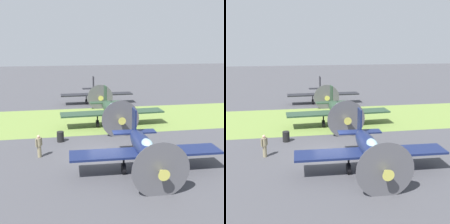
# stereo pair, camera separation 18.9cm
# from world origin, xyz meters

# --- Properties ---
(ground_plane) EXTENTS (160.00, 160.00, 0.00)m
(ground_plane) POSITION_xyz_m (0.00, 0.00, 0.00)
(ground_plane) COLOR #424247
(grass_verge) EXTENTS (120.00, 11.00, 0.01)m
(grass_verge) POSITION_xyz_m (0.00, -10.49, 0.00)
(grass_verge) COLOR olive
(grass_verge) RESTS_ON ground
(airplane_lead) EXTENTS (10.10, 8.02, 3.61)m
(airplane_lead) POSITION_xyz_m (-2.24, 3.01, 1.51)
(airplane_lead) COLOR #141E47
(airplane_lead) RESTS_ON ground
(airplane_wingman) EXTENTS (10.50, 8.32, 3.75)m
(airplane_wingman) POSITION_xyz_m (-1.92, -7.92, 1.57)
(airplane_wingman) COLOR #233D28
(airplane_wingman) RESTS_ON ground
(airplane_trail) EXTENTS (9.72, 7.73, 3.49)m
(airplane_trail) POSITION_xyz_m (-1.69, -18.86, 1.46)
(airplane_trail) COLOR black
(airplane_trail) RESTS_ON ground
(ground_crew_chief) EXTENTS (0.47, 0.49, 1.73)m
(ground_crew_chief) POSITION_xyz_m (4.91, -0.52, 0.91)
(ground_crew_chief) COLOR #847A5B
(ground_crew_chief) RESTS_ON ground
(fuel_drum) EXTENTS (0.60, 0.60, 0.90)m
(fuel_drum) POSITION_xyz_m (3.34, -3.74, 0.45)
(fuel_drum) COLOR black
(fuel_drum) RESTS_ON ground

